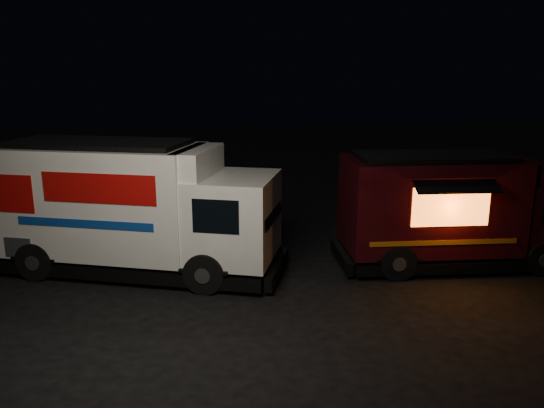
{
  "coord_description": "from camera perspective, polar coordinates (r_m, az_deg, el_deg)",
  "views": [
    {
      "loc": [
        1.31,
        -11.89,
        5.04
      ],
      "look_at": [
        2.14,
        2.0,
        1.55
      ],
      "focal_mm": 35.0,
      "sensor_mm": 36.0,
      "label": 1
    }
  ],
  "objects": [
    {
      "name": "red_truck",
      "position": [
        14.86,
        19.47,
        -0.56
      ],
      "size": [
        6.46,
        2.5,
        2.98
      ],
      "primitive_type": null,
      "rotation": [
        0.0,
        0.0,
        0.02
      ],
      "color": "#34090C",
      "rests_on": "ground"
    },
    {
      "name": "white_truck",
      "position": [
        13.89,
        -14.25,
        -0.37
      ],
      "size": [
        7.8,
        4.29,
        3.36
      ],
      "primitive_type": null,
      "rotation": [
        0.0,
        0.0,
        -0.25
      ],
      "color": "white",
      "rests_on": "ground"
    },
    {
      "name": "ground",
      "position": [
        12.98,
        -9.04,
        -8.96
      ],
      "size": [
        80.0,
        80.0,
        0.0
      ],
      "primitive_type": "plane",
      "color": "black",
      "rests_on": "ground"
    }
  ]
}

